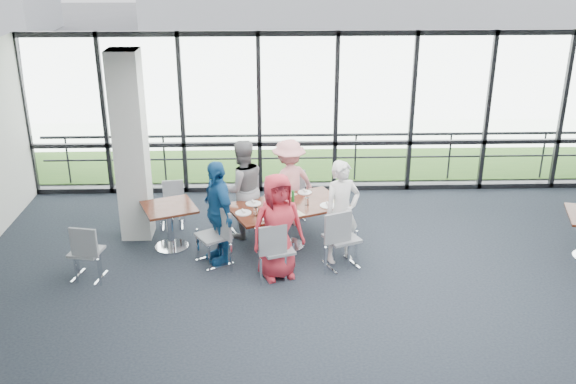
{
  "coord_description": "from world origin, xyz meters",
  "views": [
    {
      "loc": [
        -1.33,
        -7.18,
        4.85
      ],
      "look_at": [
        -1.03,
        2.17,
        1.1
      ],
      "focal_mm": 40.0,
      "sensor_mm": 36.0,
      "label": 1
    }
  ],
  "objects_px": {
    "diner_near_right": "(342,212)",
    "chair_main_nl": "(277,250)",
    "structural_column": "(131,147)",
    "chair_spare_la": "(86,252)",
    "diner_far_left": "(242,189)",
    "chair_spare_lb": "(171,206)",
    "main_table": "(287,212)",
    "chair_main_end": "(213,236)",
    "chair_main_fr": "(291,198)",
    "diner_end": "(218,212)",
    "diner_near_left": "(278,226)",
    "chair_main_nr": "(342,238)",
    "diner_far_right": "(289,183)",
    "chair_main_fl": "(243,206)",
    "side_table_left": "(169,213)"
  },
  "relations": [
    {
      "from": "diner_near_right",
      "to": "chair_main_nl",
      "type": "height_order",
      "value": "diner_near_right"
    },
    {
      "from": "structural_column",
      "to": "chair_spare_la",
      "type": "relative_size",
      "value": 3.59
    },
    {
      "from": "chair_main_nl",
      "to": "diner_far_left",
      "type": "bearing_deg",
      "value": 92.15
    },
    {
      "from": "chair_spare_lb",
      "to": "diner_near_right",
      "type": "bearing_deg",
      "value": 147.92
    },
    {
      "from": "main_table",
      "to": "diner_near_right",
      "type": "relative_size",
      "value": 1.26
    },
    {
      "from": "main_table",
      "to": "chair_main_end",
      "type": "distance_m",
      "value": 1.31
    },
    {
      "from": "chair_main_fr",
      "to": "chair_main_end",
      "type": "distance_m",
      "value": 2.09
    },
    {
      "from": "main_table",
      "to": "chair_main_nl",
      "type": "height_order",
      "value": "chair_main_nl"
    },
    {
      "from": "chair_spare_lb",
      "to": "diner_end",
      "type": "bearing_deg",
      "value": 118.82
    },
    {
      "from": "diner_near_left",
      "to": "chair_main_nl",
      "type": "xyz_separation_m",
      "value": [
        -0.01,
        -0.04,
        -0.37
      ]
    },
    {
      "from": "chair_main_nr",
      "to": "chair_main_end",
      "type": "distance_m",
      "value": 2.01
    },
    {
      "from": "structural_column",
      "to": "chair_main_nr",
      "type": "xyz_separation_m",
      "value": [
        3.39,
        -1.25,
        -1.11
      ]
    },
    {
      "from": "chair_main_nl",
      "to": "diner_far_right",
      "type": "bearing_deg",
      "value": 64.1
    },
    {
      "from": "chair_main_nl",
      "to": "chair_main_fl",
      "type": "bearing_deg",
      "value": 89.85
    },
    {
      "from": "main_table",
      "to": "diner_near_left",
      "type": "height_order",
      "value": "diner_near_left"
    },
    {
      "from": "structural_column",
      "to": "chair_main_fr",
      "type": "height_order",
      "value": "structural_column"
    },
    {
      "from": "diner_far_right",
      "to": "chair_main_nr",
      "type": "relative_size",
      "value": 1.64
    },
    {
      "from": "diner_end",
      "to": "chair_main_end",
      "type": "xyz_separation_m",
      "value": [
        -0.08,
        -0.11,
        -0.36
      ]
    },
    {
      "from": "diner_far_left",
      "to": "chair_main_end",
      "type": "height_order",
      "value": "diner_far_left"
    },
    {
      "from": "diner_far_right",
      "to": "chair_spare_lb",
      "type": "xyz_separation_m",
      "value": [
        -2.08,
        -0.02,
        -0.4
      ]
    },
    {
      "from": "diner_far_right",
      "to": "chair_main_fr",
      "type": "height_order",
      "value": "diner_far_right"
    },
    {
      "from": "diner_near_left",
      "to": "chair_main_fr",
      "type": "xyz_separation_m",
      "value": [
        0.29,
        2.08,
        -0.4
      ]
    },
    {
      "from": "diner_near_right",
      "to": "chair_main_fl",
      "type": "distance_m",
      "value": 2.01
    },
    {
      "from": "chair_main_nl",
      "to": "chair_spare_la",
      "type": "relative_size",
      "value": 1.03
    },
    {
      "from": "side_table_left",
      "to": "diner_near_left",
      "type": "bearing_deg",
      "value": -29.77
    },
    {
      "from": "side_table_left",
      "to": "chair_main_nr",
      "type": "height_order",
      "value": "chair_main_nr"
    },
    {
      "from": "diner_near_left",
      "to": "diner_near_right",
      "type": "relative_size",
      "value": 0.99
    },
    {
      "from": "diner_far_left",
      "to": "chair_main_fr",
      "type": "xyz_separation_m",
      "value": [
        0.86,
        0.63,
        -0.44
      ]
    },
    {
      "from": "diner_end",
      "to": "chair_spare_la",
      "type": "xyz_separation_m",
      "value": [
        -1.95,
        -0.53,
        -0.39
      ]
    },
    {
      "from": "chair_main_end",
      "to": "chair_main_nr",
      "type": "bearing_deg",
      "value": 53.9
    },
    {
      "from": "structural_column",
      "to": "diner_near_right",
      "type": "height_order",
      "value": "structural_column"
    },
    {
      "from": "side_table_left",
      "to": "chair_main_end",
      "type": "distance_m",
      "value": 0.96
    },
    {
      "from": "diner_near_left",
      "to": "chair_spare_lb",
      "type": "relative_size",
      "value": 2.08
    },
    {
      "from": "chair_spare_lb",
      "to": "chair_main_nr",
      "type": "bearing_deg",
      "value": 144.32
    },
    {
      "from": "main_table",
      "to": "diner_near_right",
      "type": "xyz_separation_m",
      "value": [
        0.84,
        -0.5,
        0.21
      ]
    },
    {
      "from": "diner_far_right",
      "to": "chair_spare_la",
      "type": "height_order",
      "value": "diner_far_right"
    },
    {
      "from": "diner_far_right",
      "to": "chair_main_fl",
      "type": "height_order",
      "value": "diner_far_right"
    },
    {
      "from": "chair_main_fl",
      "to": "diner_near_left",
      "type": "bearing_deg",
      "value": 86.74
    },
    {
      "from": "diner_far_left",
      "to": "main_table",
      "type": "bearing_deg",
      "value": 127.31
    },
    {
      "from": "diner_far_left",
      "to": "chair_spare_la",
      "type": "height_order",
      "value": "diner_far_left"
    },
    {
      "from": "diner_near_left",
      "to": "diner_far_right",
      "type": "distance_m",
      "value": 1.86
    },
    {
      "from": "diner_near_left",
      "to": "chair_spare_la",
      "type": "xyz_separation_m",
      "value": [
        -2.87,
        0.02,
        -0.38
      ]
    },
    {
      "from": "diner_end",
      "to": "side_table_left",
      "type": "bearing_deg",
      "value": -144.01
    },
    {
      "from": "structural_column",
      "to": "main_table",
      "type": "relative_size",
      "value": 1.52
    },
    {
      "from": "diner_far_right",
      "to": "diner_near_left",
      "type": "bearing_deg",
      "value": 51.91
    },
    {
      "from": "diner_end",
      "to": "main_table",
      "type": "bearing_deg",
      "value": 86.52
    },
    {
      "from": "diner_end",
      "to": "chair_spare_la",
      "type": "bearing_deg",
      "value": -99.91
    },
    {
      "from": "diner_end",
      "to": "chair_main_nl",
      "type": "bearing_deg",
      "value": 32.1
    },
    {
      "from": "structural_column",
      "to": "diner_far_left",
      "type": "bearing_deg",
      "value": -2.25
    },
    {
      "from": "chair_main_nl",
      "to": "chair_spare_lb",
      "type": "bearing_deg",
      "value": 115.71
    }
  ]
}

